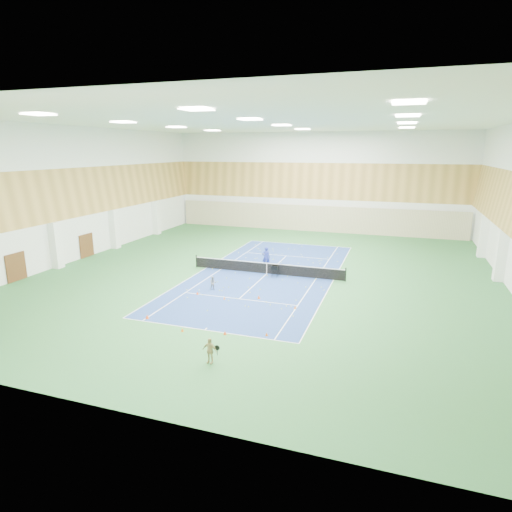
# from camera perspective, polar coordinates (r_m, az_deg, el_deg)

# --- Properties ---
(ground) EXTENTS (40.00, 40.00, 0.00)m
(ground) POSITION_cam_1_polar(r_m,az_deg,el_deg) (35.26, 1.44, -2.40)
(ground) COLOR #2C6734
(ground) RESTS_ON ground
(room_shell) EXTENTS (36.00, 40.00, 12.00)m
(room_shell) POSITION_cam_1_polar(r_m,az_deg,el_deg) (34.04, 1.50, 7.33)
(room_shell) COLOR white
(room_shell) RESTS_ON ground
(wood_cladding) EXTENTS (36.00, 40.00, 8.00)m
(wood_cladding) POSITION_cam_1_polar(r_m,az_deg,el_deg) (33.86, 1.53, 10.69)
(wood_cladding) COLOR #BF9247
(wood_cladding) RESTS_ON room_shell
(ceiling_light_grid) EXTENTS (21.40, 25.40, 0.06)m
(ceiling_light_grid) POSITION_cam_1_polar(r_m,az_deg,el_deg) (33.86, 1.57, 17.33)
(ceiling_light_grid) COLOR white
(ceiling_light_grid) RESTS_ON room_shell
(court_surface) EXTENTS (10.97, 23.77, 0.01)m
(court_surface) POSITION_cam_1_polar(r_m,az_deg,el_deg) (35.26, 1.44, -2.39)
(court_surface) COLOR navy
(court_surface) RESTS_ON ground
(tennis_balls_scatter) EXTENTS (10.57, 22.77, 0.07)m
(tennis_balls_scatter) POSITION_cam_1_polar(r_m,az_deg,el_deg) (35.25, 1.44, -2.32)
(tennis_balls_scatter) COLOR #EBF629
(tennis_balls_scatter) RESTS_ON ground
(tennis_net) EXTENTS (12.80, 0.10, 1.10)m
(tennis_net) POSITION_cam_1_polar(r_m,az_deg,el_deg) (35.11, 1.45, -1.53)
(tennis_net) COLOR black
(tennis_net) RESTS_ON ground
(back_curtain) EXTENTS (35.40, 0.16, 3.20)m
(back_curtain) POSITION_cam_1_polar(r_m,az_deg,el_deg) (53.66, 7.75, 4.97)
(back_curtain) COLOR #C6B793
(back_curtain) RESTS_ON ground
(door_left_a) EXTENTS (0.08, 1.80, 2.20)m
(door_left_a) POSITION_cam_1_polar(r_m,az_deg,el_deg) (38.06, -29.35, -1.29)
(door_left_a) COLOR #593319
(door_left_a) RESTS_ON ground
(door_left_b) EXTENTS (0.08, 1.80, 2.20)m
(door_left_b) POSITION_cam_1_polar(r_m,az_deg,el_deg) (43.60, -21.66, 1.31)
(door_left_b) COLOR #593319
(door_left_b) RESTS_ON ground
(coach) EXTENTS (0.80, 0.66, 1.87)m
(coach) POSITION_cam_1_polar(r_m,az_deg,el_deg) (36.82, 1.35, -0.17)
(coach) COLOR #21319B
(coach) RESTS_ON ground
(child_court) EXTENTS (0.62, 0.59, 1.00)m
(child_court) POSITION_cam_1_polar(r_m,az_deg,el_deg) (31.37, -5.75, -3.63)
(child_court) COLOR gray
(child_court) RESTS_ON ground
(child_apron) EXTENTS (0.77, 0.35, 1.28)m
(child_apron) POSITION_cam_1_polar(r_m,az_deg,el_deg) (21.06, -6.19, -12.44)
(child_apron) COLOR tan
(child_apron) RESTS_ON ground
(ball_cart) EXTENTS (0.60, 0.60, 0.97)m
(ball_cart) POSITION_cam_1_polar(r_m,az_deg,el_deg) (34.34, 2.51, -2.02)
(ball_cart) COLOR black
(ball_cart) RESTS_ON ground
(cone_svc_a) EXTENTS (0.19, 0.19, 0.21)m
(cone_svc_a) POSITION_cam_1_polar(r_m,az_deg,el_deg) (30.61, -7.82, -4.92)
(cone_svc_a) COLOR #FF450D
(cone_svc_a) RESTS_ON ground
(cone_svc_b) EXTENTS (0.17, 0.17, 0.19)m
(cone_svc_b) POSITION_cam_1_polar(r_m,az_deg,el_deg) (29.46, -4.24, -5.62)
(cone_svc_b) COLOR orange
(cone_svc_b) RESTS_ON ground
(cone_svc_c) EXTENTS (0.22, 0.22, 0.24)m
(cone_svc_c) POSITION_cam_1_polar(r_m,az_deg,el_deg) (29.51, 0.38, -5.48)
(cone_svc_c) COLOR #E8500C
(cone_svc_c) RESTS_ON ground
(cone_svc_d) EXTENTS (0.18, 0.18, 0.20)m
(cone_svc_d) POSITION_cam_1_polar(r_m,az_deg,el_deg) (27.85, 5.25, -6.82)
(cone_svc_d) COLOR orange
(cone_svc_d) RESTS_ON ground
(cone_base_a) EXTENTS (0.23, 0.23, 0.25)m
(cone_base_a) POSITION_cam_1_polar(r_m,az_deg,el_deg) (27.01, -14.31, -7.84)
(cone_base_a) COLOR #FF480D
(cone_base_a) RESTS_ON ground
(cone_base_b) EXTENTS (0.17, 0.17, 0.19)m
(cone_base_b) POSITION_cam_1_polar(r_m,az_deg,el_deg) (24.82, -9.80, -9.68)
(cone_base_b) COLOR orange
(cone_base_b) RESTS_ON ground
(cone_base_c) EXTENTS (0.19, 0.19, 0.21)m
(cone_base_c) POSITION_cam_1_polar(r_m,az_deg,el_deg) (24.15, -4.16, -10.17)
(cone_base_c) COLOR #DD3F0B
(cone_base_c) RESTS_ON ground
(cone_base_d) EXTENTS (0.18, 0.18, 0.20)m
(cone_base_d) POSITION_cam_1_polar(r_m,az_deg,el_deg) (23.94, 1.43, -10.37)
(cone_base_d) COLOR #E85D0C
(cone_base_d) RESTS_ON ground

